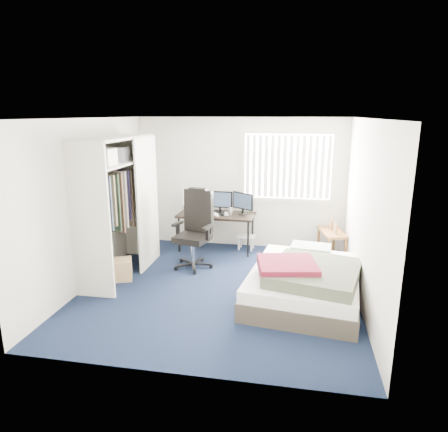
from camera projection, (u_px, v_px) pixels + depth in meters
ground at (219, 288)px, 6.04m from camera, size 4.20×4.20×0.00m
room_shell at (219, 190)px, 5.66m from camera, size 4.20×4.20×4.20m
window_assembly at (288, 167)px, 7.43m from camera, size 1.72×0.09×1.32m
closet at (118, 193)px, 6.25m from camera, size 0.64×1.84×2.22m
desk at (217, 212)px, 7.60m from camera, size 1.48×0.72×1.17m
office_chair at (195, 237)px, 6.81m from camera, size 0.76×0.76×1.34m
footstool at (246, 239)px, 7.72m from camera, size 0.36×0.30×0.27m
nightstand at (332, 234)px, 7.18m from camera, size 0.52×0.81×0.69m
bed at (305, 281)px, 5.60m from camera, size 1.73×2.15×0.65m
pine_box at (118, 270)px, 6.32m from camera, size 0.52×0.46×0.32m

